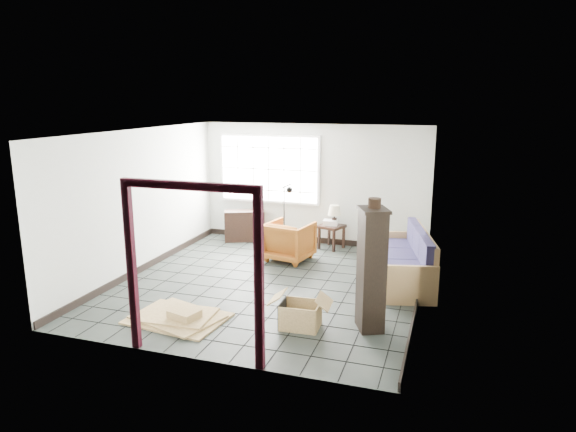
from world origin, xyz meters
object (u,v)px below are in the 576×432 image
(side_table, at_px, (332,229))
(tall_shelf, at_px, (371,269))
(armchair, at_px, (289,239))
(futon_sofa, at_px, (406,263))

(side_table, height_order, tall_shelf, tall_shelf)
(armchair, relative_size, tall_shelf, 0.50)
(armchair, xyz_separation_m, tall_shelf, (2.02, -2.61, 0.45))
(futon_sofa, bearing_deg, tall_shelf, -111.97)
(tall_shelf, bearing_deg, futon_sofa, 57.30)
(side_table, xyz_separation_m, tall_shelf, (1.40, -3.63, 0.45))
(armchair, height_order, tall_shelf, tall_shelf)
(futon_sofa, relative_size, side_table, 3.73)
(armchair, distance_m, side_table, 1.19)
(futon_sofa, relative_size, armchair, 2.65)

